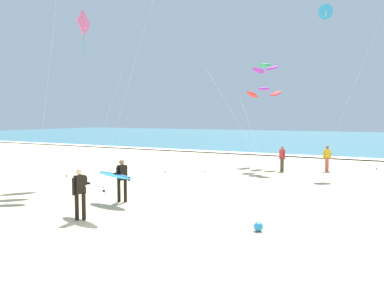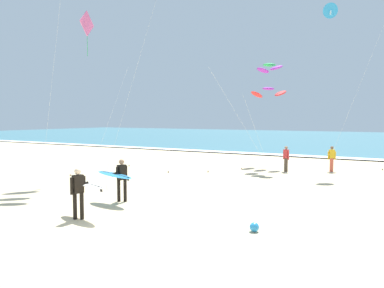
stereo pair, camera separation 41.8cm
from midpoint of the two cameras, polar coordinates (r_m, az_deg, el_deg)
The scene contains 12 objects.
ground_plane at distance 11.51m, azimuth -9.06°, elevation -13.03°, with size 160.00×160.00×0.00m, color #D1BA8E.
ocean_water at distance 62.87m, azimuth 23.88°, elevation 0.66°, with size 160.00×60.00×0.08m, color teal.
shoreline_foam at distance 33.59m, azimuth 18.14°, elevation -1.77°, with size 160.00×1.62×0.01m, color white.
surfer_lead at distance 13.12m, azimuth -15.27°, elevation -6.33°, with size 2.03×1.10×1.71m.
surfer_trailing at distance 15.27m, azimuth -10.24°, elevation -4.78°, with size 2.03×1.09×1.71m.
kite_arc_emerald_near at distance 25.68m, azimuth 12.00°, elevation 11.12°, with size 3.71×4.70×6.86m.
kite_arc_violet_mid at distance 27.06m, azimuth 11.83°, elevation 7.61°, with size 2.71×3.82×5.44m.
kite_delta_cobalt_high at distance 26.27m, azimuth 20.54°, elevation 18.08°, with size 3.61×2.31×10.41m.
kite_diamond_rose_distant at distance 22.56m, azimuth -14.79°, elevation 16.39°, with size 1.35×5.51×9.20m.
bystander_red_top at distance 24.26m, azimuth 14.42°, elevation -2.13°, with size 0.44×0.32×1.59m.
bystander_yellow_top at distance 25.09m, azimuth 20.70°, elevation -2.07°, with size 0.45×0.31×1.59m.
beach_ball at distance 11.61m, azimuth 10.39°, elevation -12.18°, with size 0.28×0.28×0.28m, color #2D99DB.
Camera 2 is at (7.19, -8.38, 3.37)m, focal length 35.50 mm.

